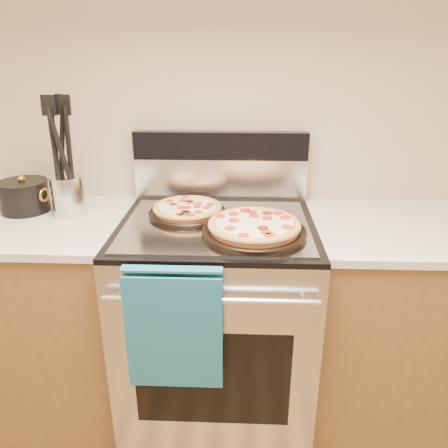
{
  "coord_description": "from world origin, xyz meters",
  "views": [
    {
      "loc": [
        0.09,
        0.07,
        1.55
      ],
      "look_at": [
        0.03,
        1.55,
        0.96
      ],
      "focal_mm": 35.0,
      "sensor_mm": 36.0,
      "label": 1
    }
  ],
  "objects_px": {
    "range_body": "(217,324)",
    "pepperoni_pizza_back": "(188,210)",
    "pepperoni_pizza_front": "(254,228)",
    "utensil_crock": "(69,196)",
    "saucepan": "(24,197)"
  },
  "relations": [
    {
      "from": "range_body",
      "to": "pepperoni_pizza_back",
      "type": "relative_size",
      "value": 2.91
    },
    {
      "from": "pepperoni_pizza_front",
      "to": "pepperoni_pizza_back",
      "type": "bearing_deg",
      "value": 144.4
    },
    {
      "from": "pepperoni_pizza_back",
      "to": "pepperoni_pizza_front",
      "type": "xyz_separation_m",
      "value": [
        0.26,
        -0.19,
        0.0
      ]
    },
    {
      "from": "range_body",
      "to": "pepperoni_pizza_front",
      "type": "xyz_separation_m",
      "value": [
        0.14,
        -0.12,
        0.5
      ]
    },
    {
      "from": "pepperoni_pizza_back",
      "to": "utensil_crock",
      "type": "xyz_separation_m",
      "value": [
        -0.49,
        0.02,
        0.05
      ]
    },
    {
      "from": "pepperoni_pizza_back",
      "to": "saucepan",
      "type": "height_order",
      "value": "saucepan"
    },
    {
      "from": "pepperoni_pizza_front",
      "to": "saucepan",
      "type": "xyz_separation_m",
      "value": [
        -0.96,
        0.25,
        0.02
      ]
    },
    {
      "from": "pepperoni_pizza_front",
      "to": "utensil_crock",
      "type": "xyz_separation_m",
      "value": [
        -0.75,
        0.21,
        0.04
      ]
    },
    {
      "from": "pepperoni_pizza_front",
      "to": "saucepan",
      "type": "relative_size",
      "value": 1.9
    },
    {
      "from": "range_body",
      "to": "saucepan",
      "type": "relative_size",
      "value": 4.58
    },
    {
      "from": "pepperoni_pizza_back",
      "to": "pepperoni_pizza_front",
      "type": "bearing_deg",
      "value": -35.6
    },
    {
      "from": "pepperoni_pizza_front",
      "to": "saucepan",
      "type": "distance_m",
      "value": 0.99
    },
    {
      "from": "pepperoni_pizza_back",
      "to": "utensil_crock",
      "type": "distance_m",
      "value": 0.49
    },
    {
      "from": "saucepan",
      "to": "pepperoni_pizza_front",
      "type": "bearing_deg",
      "value": -14.48
    },
    {
      "from": "pepperoni_pizza_back",
      "to": "saucepan",
      "type": "bearing_deg",
      "value": 175.16
    }
  ]
}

